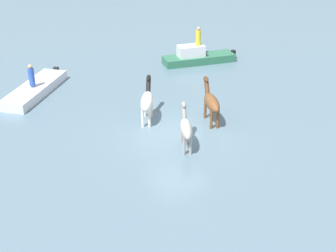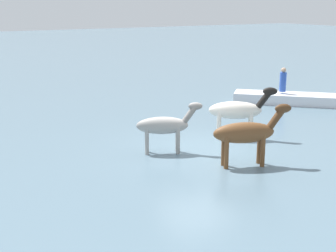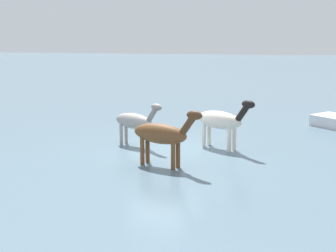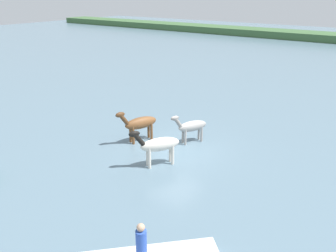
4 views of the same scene
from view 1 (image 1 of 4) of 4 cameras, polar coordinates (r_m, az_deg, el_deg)
ground_plane at (r=21.73m, az=0.99°, el=-1.17°), size 144.92×144.92×0.00m
horse_mid_herd at (r=20.33m, az=2.18°, el=-0.29°), size 1.29×2.13×1.72m
horse_dark_mare at (r=22.62m, az=5.25°, el=2.89°), size 1.21×2.44×1.92m
horse_lead at (r=22.68m, az=-2.55°, el=3.06°), size 1.68×2.29×1.93m
boat_dinghy_port at (r=27.09m, az=-15.71°, el=4.12°), size 4.62×4.68×0.75m
boat_tender_starboard at (r=30.86m, az=3.57°, el=8.18°), size 4.92×2.29×1.34m
person_spotter_bow at (r=26.52m, az=-16.15°, el=5.85°), size 0.32×0.32×1.19m
person_helmsman_aft at (r=30.40m, az=3.68°, el=10.70°), size 0.32×0.32×1.19m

